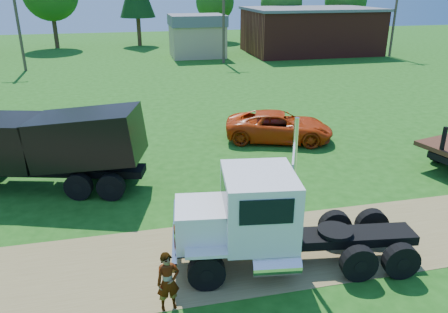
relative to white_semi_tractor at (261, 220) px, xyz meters
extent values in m
plane|color=#194E11|center=(1.02, 0.62, -1.52)|extent=(140.00, 140.00, 0.00)
cube|color=olive|center=(1.02, 0.62, -1.52)|extent=(120.00, 4.20, 0.01)
cube|color=black|center=(1.13, -0.12, -0.75)|extent=(7.34, 1.88, 0.29)
cylinder|color=black|center=(-1.80, -0.78, -0.99)|extent=(1.10, 0.48, 1.07)
cylinder|color=black|center=(-1.80, -0.78, -0.99)|extent=(0.42, 0.41, 0.37)
cylinder|color=black|center=(-1.53, 1.28, -0.99)|extent=(1.10, 0.48, 1.07)
cylinder|color=black|center=(-1.53, 1.28, -0.99)|extent=(0.42, 0.41, 0.37)
cylinder|color=black|center=(2.53, -1.36, -0.99)|extent=(1.10, 0.48, 1.07)
cylinder|color=black|center=(2.53, -1.36, -0.99)|extent=(0.42, 0.41, 0.37)
cylinder|color=black|center=(2.80, 0.70, -0.99)|extent=(1.10, 0.48, 1.07)
cylinder|color=black|center=(2.80, 0.70, -0.99)|extent=(0.42, 0.41, 0.37)
cylinder|color=black|center=(3.78, -1.53, -0.99)|extent=(1.10, 0.48, 1.07)
cylinder|color=black|center=(3.78, -1.53, -0.99)|extent=(0.42, 0.41, 0.37)
cylinder|color=black|center=(4.05, 0.53, -0.99)|extent=(1.10, 0.48, 1.07)
cylinder|color=black|center=(4.05, 0.53, -0.99)|extent=(0.42, 0.41, 0.37)
cube|color=silver|center=(-1.62, 0.24, -0.02)|extent=(1.95, 1.87, 1.16)
cube|color=silver|center=(-2.48, 0.36, -0.07)|extent=(0.27, 1.45, 0.97)
cube|color=silver|center=(-2.53, 0.36, -0.75)|extent=(0.44, 2.23, 0.29)
cube|color=silver|center=(-0.08, 0.04, 0.47)|extent=(2.33, 2.58, 2.04)
cube|color=black|center=(-1.07, 0.17, 0.90)|extent=(0.31, 1.93, 0.83)
cube|color=black|center=(-0.23, -1.13, 0.90)|extent=(1.45, 0.23, 0.73)
cube|color=black|center=(0.08, 1.20, 0.90)|extent=(1.45, 0.23, 0.73)
cube|color=silver|center=(-1.80, -0.78, -0.36)|extent=(1.21, 0.59, 0.10)
cube|color=silver|center=(-1.53, 1.28, -0.36)|extent=(1.21, 0.59, 0.10)
cylinder|color=silver|center=(0.11, -1.12, -0.85)|extent=(1.42, 0.76, 0.58)
cylinder|color=silver|center=(1.10, 0.42, 0.71)|extent=(0.15, 0.15, 4.47)
cylinder|color=black|center=(2.28, -0.28, -0.53)|extent=(1.20, 1.20, 0.12)
cube|color=black|center=(-6.96, 7.16, -0.73)|extent=(7.96, 3.06, 0.30)
cylinder|color=black|center=(-5.70, 5.73, -0.98)|extent=(1.15, 0.63, 1.10)
cylinder|color=black|center=(-5.70, 5.73, -0.98)|extent=(0.47, 0.46, 0.38)
cylinder|color=black|center=(-5.15, 7.75, -0.98)|extent=(1.15, 0.63, 1.10)
cylinder|color=black|center=(-5.15, 7.75, -0.98)|extent=(0.47, 0.46, 0.38)
cylinder|color=black|center=(-4.45, 5.39, -0.98)|extent=(1.15, 0.63, 1.10)
cylinder|color=black|center=(-4.45, 5.39, -0.98)|extent=(0.47, 0.46, 0.38)
cylinder|color=black|center=(-3.90, 7.41, -0.98)|extent=(1.15, 0.63, 1.10)
cylinder|color=black|center=(-3.90, 7.41, -0.98)|extent=(0.47, 0.46, 0.38)
cube|color=black|center=(-8.21, 7.50, 0.47)|extent=(2.55, 2.83, 1.99)
cube|color=black|center=(-5.23, 6.69, 0.72)|extent=(4.85, 3.46, 2.42)
imported|color=#C63709|center=(4.39, 10.61, -0.73)|extent=(6.27, 4.35, 1.59)
cylinder|color=black|center=(10.82, 5.95, -0.95)|extent=(1.19, 0.61, 1.14)
cube|color=black|center=(9.57, 4.40, 0.24)|extent=(0.17, 0.17, 1.14)
imported|color=#999999|center=(-2.92, -1.35, -0.69)|extent=(0.66, 0.48, 1.68)
imported|color=#999999|center=(-3.87, 10.10, -0.73)|extent=(0.81, 0.64, 1.60)
cube|color=maroon|center=(19.02, 40.62, 0.98)|extent=(15.00, 10.00, 5.00)
cube|color=slate|center=(19.02, 40.62, 3.63)|extent=(15.40, 10.40, 0.30)
cube|color=tan|center=(5.02, 40.62, 0.28)|extent=(6.00, 5.00, 3.60)
cube|color=slate|center=(5.02, 40.62, 2.58)|extent=(6.20, 5.40, 1.20)
cylinder|color=#4D382C|center=(-12.98, 35.62, 2.98)|extent=(0.28, 0.28, 9.00)
cylinder|color=#4D382C|center=(7.02, 35.62, 2.98)|extent=(0.28, 0.28, 9.00)
cylinder|color=#4D382C|center=(27.02, 35.62, 2.98)|extent=(0.28, 0.28, 9.00)
cylinder|color=#372116|center=(-11.91, 52.05, 0.33)|extent=(0.56, 0.56, 3.71)
cylinder|color=#372116|center=(-1.09, 52.10, 0.36)|extent=(0.56, 0.56, 3.77)
cylinder|color=#372116|center=(10.15, 55.02, -0.05)|extent=(0.56, 0.56, 2.95)
sphere|color=#164912|center=(10.15, 55.02, 3.95)|extent=(5.56, 5.56, 5.56)
cylinder|color=#372116|center=(17.93, 48.31, -0.04)|extent=(0.56, 0.56, 2.97)
sphere|color=#164912|center=(17.93, 48.31, 3.98)|extent=(5.59, 5.59, 5.59)
cylinder|color=#372116|center=(27.51, 48.57, 0.01)|extent=(0.56, 0.56, 3.07)
sphere|color=#164912|center=(27.51, 48.57, 4.18)|extent=(5.79, 5.79, 5.79)
camera|label=1|loc=(-3.58, -10.71, 6.49)|focal=35.00mm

